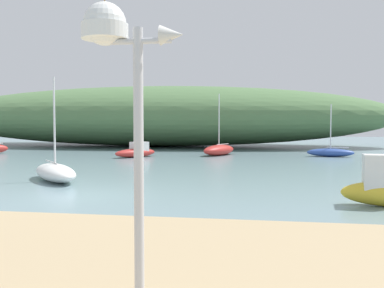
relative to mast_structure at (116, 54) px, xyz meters
name	(u,v)px	position (x,y,z in m)	size (l,w,h in m)	color
ground_plane	(77,196)	(-4.30, 8.44, -3.28)	(120.00, 120.00, 0.00)	gray
distant_hill	(153,116)	(-9.15, 37.72, -0.26)	(48.11, 14.61, 6.04)	#517547
mast_structure	(116,54)	(0.00, 0.00, 0.00)	(1.23, 0.56, 3.70)	silver
motorboat_by_sandbar	(136,151)	(-6.79, 23.80, -2.88)	(2.77, 3.22, 1.06)	#B72D28
sailboat_centre_water	(219,150)	(-1.26, 26.34, -2.88)	(2.74, 3.91, 4.51)	#B72D28
sailboat_mid_channel	(330,152)	(6.63, 26.34, -2.97)	(3.31, 1.42, 3.70)	#2D4C9E
sailboat_east_reach	(55,172)	(-6.70, 11.66, -2.91)	(3.58, 3.82, 4.31)	white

